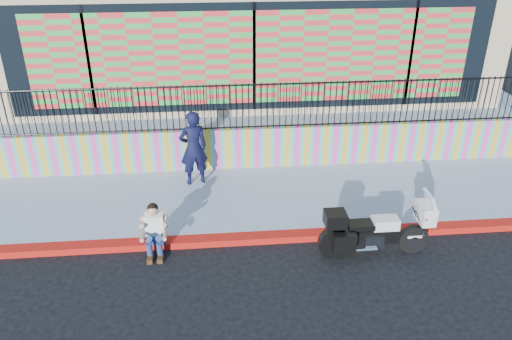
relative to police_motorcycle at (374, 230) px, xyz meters
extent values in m
plane|color=black|center=(-1.95, 0.67, -0.58)|extent=(90.00, 90.00, 0.00)
cube|color=red|center=(-1.95, 0.67, -0.50)|extent=(16.00, 0.30, 0.15)
cube|color=#8F95AC|center=(-1.95, 2.32, -0.50)|extent=(16.00, 3.00, 0.15)
cube|color=#E73C9D|center=(-1.95, 3.92, 0.12)|extent=(16.00, 0.20, 1.10)
cube|color=#8F95AC|center=(-1.95, 9.02, 0.05)|extent=(16.00, 10.00, 1.25)
cube|color=tan|center=(-1.95, 8.82, 2.67)|extent=(14.00, 8.00, 4.00)
cube|color=black|center=(-1.95, 4.80, 2.27)|extent=(12.60, 0.04, 2.80)
cube|color=red|center=(-1.95, 4.77, 2.27)|extent=(11.48, 0.02, 2.40)
cylinder|color=black|center=(0.84, 0.00, -0.27)|extent=(0.62, 0.13, 0.62)
cylinder|color=black|center=(-0.76, 0.00, -0.27)|extent=(0.62, 0.13, 0.62)
cube|color=black|center=(0.04, 0.00, -0.11)|extent=(0.89, 0.26, 0.32)
cube|color=silver|center=(0.00, 0.00, -0.20)|extent=(0.38, 0.32, 0.28)
cube|color=silver|center=(0.21, 0.00, 0.15)|extent=(0.52, 0.30, 0.23)
cube|color=black|center=(-0.29, 0.00, 0.14)|extent=(0.52, 0.32, 0.11)
cube|color=silver|center=(1.01, 0.00, 0.34)|extent=(0.28, 0.49, 0.39)
cube|color=silver|center=(1.05, 0.00, 0.64)|extent=(0.17, 0.43, 0.32)
cube|color=black|center=(-0.80, 0.00, 0.31)|extent=(0.41, 0.39, 0.28)
cube|color=black|center=(-0.66, -0.28, -0.06)|extent=(0.45, 0.17, 0.38)
cube|color=black|center=(-0.66, 0.28, -0.06)|extent=(0.45, 0.17, 0.38)
cube|color=silver|center=(0.84, 0.00, -0.17)|extent=(0.30, 0.15, 0.06)
imported|color=black|center=(-3.59, 3.14, 0.52)|extent=(0.79, 0.62, 1.90)
cube|color=navy|center=(-4.35, 0.63, -0.34)|extent=(0.36, 0.28, 0.18)
cube|color=white|center=(-4.35, 0.59, 0.01)|extent=(0.38, 0.27, 0.54)
sphere|color=tan|center=(-4.35, 0.55, 0.37)|extent=(0.21, 0.21, 0.21)
cube|color=#472814|center=(-4.45, 0.19, -0.53)|extent=(0.11, 0.26, 0.10)
cube|color=#472814|center=(-4.25, 0.19, -0.53)|extent=(0.11, 0.26, 0.10)
camera|label=1|loc=(-3.10, -8.01, 5.54)|focal=35.00mm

